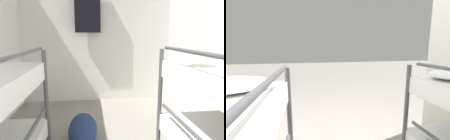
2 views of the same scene
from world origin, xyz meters
TOP-DOWN VIEW (x-y plane):
  - wall_back at (0.00, 4.10)m, footprint 2.85×0.06m
  - duffel_bag at (-0.24, 2.52)m, footprint 0.33×0.62m
  - hanging_coat at (-0.17, 3.95)m, footprint 0.44×0.12m

SIDE VIEW (x-z plane):
  - duffel_bag at x=-0.24m, z-range 0.00..0.33m
  - wall_back at x=0.00m, z-range 0.00..2.43m
  - hanging_coat at x=-0.17m, z-range 1.28..2.18m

